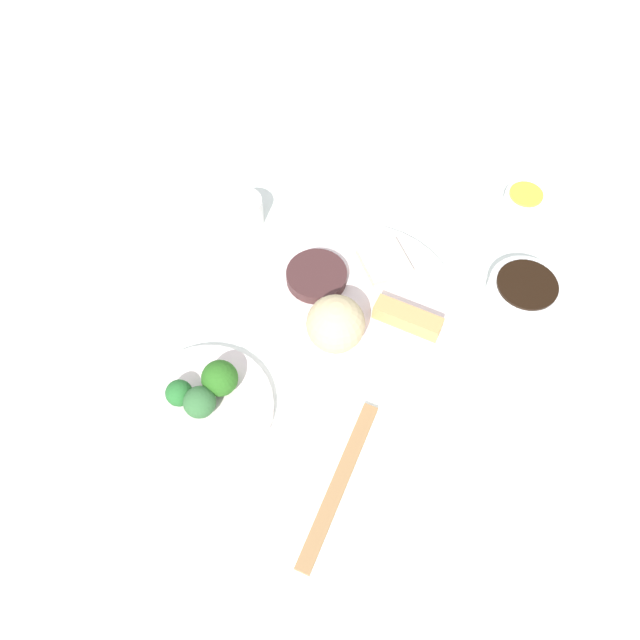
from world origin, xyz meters
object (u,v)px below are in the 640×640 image
(main_plate, at_px, (360,304))
(sauce_ramekin_hot_mustard, at_px, (524,201))
(teacup, at_px, (245,211))
(broccoli_plate, at_px, (204,409))
(soy_sauce_bowl, at_px, (523,293))
(chopsticks_pair, at_px, (339,484))

(main_plate, height_order, sauce_ramekin_hot_mustard, sauce_ramekin_hot_mustard)
(sauce_ramekin_hot_mustard, relative_size, teacup, 1.12)
(main_plate, distance_m, sauce_ramekin_hot_mustard, 0.34)
(broccoli_plate, height_order, soy_sauce_bowl, soy_sauce_bowl)
(sauce_ramekin_hot_mustard, distance_m, teacup, 0.46)
(broccoli_plate, relative_size, sauce_ramekin_hot_mustard, 2.86)
(teacup, distance_m, chopsticks_pair, 0.46)
(main_plate, height_order, broccoli_plate, main_plate)
(main_plate, height_order, soy_sauce_bowl, soy_sauce_bowl)
(chopsticks_pair, bearing_deg, main_plate, 157.10)
(teacup, bearing_deg, soy_sauce_bowl, 54.34)
(teacup, xyz_separation_m, chopsticks_pair, (0.46, 0.03, -0.02))
(main_plate, xyz_separation_m, sauce_ramekin_hot_mustard, (-0.12, 0.32, 0.01))
(sauce_ramekin_hot_mustard, height_order, chopsticks_pair, sauce_ramekin_hot_mustard)
(teacup, bearing_deg, broccoli_plate, -21.31)
(broccoli_plate, bearing_deg, sauce_ramekin_hot_mustard, 111.48)
(broccoli_plate, xyz_separation_m, sauce_ramekin_hot_mustard, (-0.23, 0.58, 0.01))
(soy_sauce_bowl, distance_m, sauce_ramekin_hot_mustard, 0.19)
(sauce_ramekin_hot_mustard, bearing_deg, broccoli_plate, -68.52)
(main_plate, bearing_deg, teacup, -148.04)
(soy_sauce_bowl, distance_m, teacup, 0.45)
(broccoli_plate, xyz_separation_m, soy_sauce_bowl, (-0.05, 0.49, 0.01))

